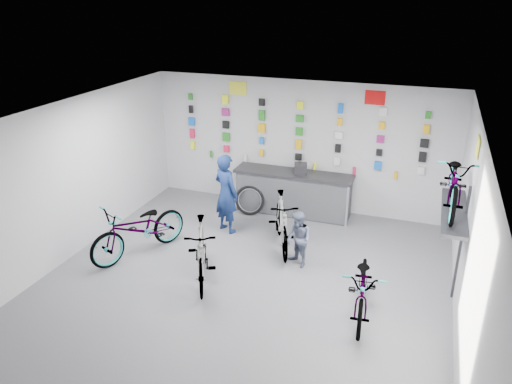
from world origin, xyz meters
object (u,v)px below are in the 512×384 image
at_px(customer, 298,239).
at_px(bike_right, 363,288).
at_px(bike_left, 139,229).
at_px(counter, 293,194).
at_px(bike_service, 282,222).
at_px(clerk, 226,193).
at_px(bike_center, 201,252).

bearing_deg(customer, bike_right, -1.76).
relative_size(bike_left, bike_right, 1.14).
height_order(counter, bike_service, bike_service).
bearing_deg(clerk, bike_left, 77.82).
height_order(bike_left, bike_center, bike_center).
distance_m(bike_left, clerk, 1.96).
height_order(bike_right, bike_service, bike_service).
height_order(counter, bike_center, bike_center).
relative_size(bike_center, bike_service, 1.00).
height_order(bike_left, bike_right, bike_left).
xyz_separation_m(bike_right, clerk, (-3.19, 2.01, 0.38)).
xyz_separation_m(bike_service, customer, (0.49, -0.56, -0.01)).
relative_size(counter, customer, 2.50).
distance_m(counter, customer, 2.35).
bearing_deg(bike_service, customer, -71.59).
bearing_deg(counter, bike_left, -128.28).
relative_size(bike_left, bike_center, 1.14).
xyz_separation_m(clerk, customer, (1.82, -0.89, -0.32)).
bearing_deg(bike_service, bike_center, -144.39).
relative_size(counter, bike_right, 1.47).
xyz_separation_m(counter, bike_left, (-2.27, -2.87, 0.06)).
bearing_deg(counter, customer, -71.69).
xyz_separation_m(bike_left, customer, (3.00, 0.64, -0.01)).
xyz_separation_m(bike_right, customer, (-1.37, 1.12, 0.06)).
bearing_deg(bike_service, bike_right, -64.95).
bearing_deg(bike_center, counter, 52.87).
bearing_deg(customer, counter, 145.82).
bearing_deg(bike_left, bike_center, 9.78).
bearing_deg(customer, bike_center, -107.12).
xyz_separation_m(bike_center, clerk, (-0.34, 1.95, 0.30)).
height_order(bike_center, bike_service, bike_center).
xyz_separation_m(bike_left, bike_right, (4.37, -0.47, -0.07)).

